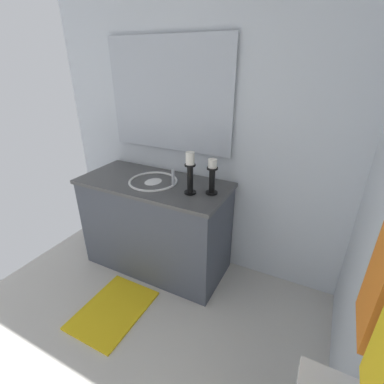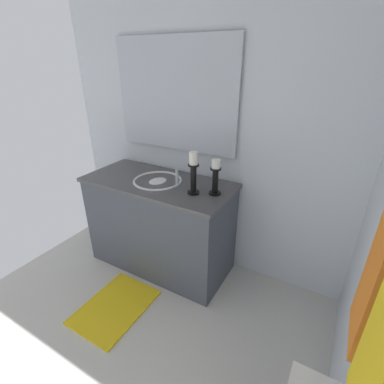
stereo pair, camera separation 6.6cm
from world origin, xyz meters
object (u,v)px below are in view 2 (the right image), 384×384
at_px(candle_holder_short, 193,172).
at_px(sink_basin, 158,185).
at_px(towel_center, 380,356).
at_px(towel_near_vanity, 376,275).
at_px(vanity_cabinet, 160,224).
at_px(mirror, 174,96).
at_px(bath_mat, 115,307).
at_px(candle_holder_tall, 215,176).

bearing_deg(candle_holder_short, sink_basin, -98.33).
bearing_deg(towel_center, sink_basin, -129.91).
bearing_deg(towel_near_vanity, candle_holder_short, -129.18).
relative_size(vanity_cabinet, mirror, 1.14).
relative_size(towel_center, bath_mat, 0.76).
bearing_deg(candle_holder_tall, bath_mat, -38.55).
relative_size(candle_holder_short, bath_mat, 0.53).
bearing_deg(towel_near_vanity, sink_basin, -122.78).
height_order(vanity_cabinet, candle_holder_tall, candle_holder_tall).
height_order(sink_basin, towel_near_vanity, towel_near_vanity).
height_order(vanity_cabinet, mirror, mirror).
bearing_deg(towel_near_vanity, vanity_cabinet, -122.76).
relative_size(candle_holder_tall, towel_center, 0.59).
bearing_deg(candle_holder_tall, towel_center, 37.25).
bearing_deg(bath_mat, candle_holder_tall, 141.45).
height_order(mirror, candle_holder_short, mirror).
relative_size(vanity_cabinet, towel_center, 2.76).
distance_m(candle_holder_short, towel_near_vanity, 1.39).
height_order(towel_near_vanity, towel_center, same).
height_order(mirror, towel_near_vanity, mirror).
bearing_deg(towel_near_vanity, candle_holder_tall, -135.46).
distance_m(towel_near_vanity, bath_mat, 1.88).
distance_m(candle_holder_tall, towel_center, 1.54).
xyz_separation_m(towel_near_vanity, towel_center, (0.28, 0.00, 0.01)).
height_order(vanity_cabinet, sink_basin, sink_basin).
bearing_deg(candle_holder_short, candle_holder_tall, 115.67).
xyz_separation_m(candle_holder_short, towel_center, (1.14, 1.06, 0.21)).
bearing_deg(bath_mat, candle_holder_short, 147.28).
bearing_deg(candle_holder_short, towel_near_vanity, 50.82).
bearing_deg(towel_center, vanity_cabinet, -129.89).
xyz_separation_m(vanity_cabinet, candle_holder_short, (0.05, 0.37, 0.58)).
bearing_deg(vanity_cabinet, candle_holder_short, 81.70).
distance_m(towel_near_vanity, towel_center, 0.28).
bearing_deg(sink_basin, candle_holder_tall, 91.70).
relative_size(sink_basin, towel_near_vanity, 0.84).
relative_size(sink_basin, bath_mat, 0.67).
bearing_deg(towel_center, mirror, -135.89).
xyz_separation_m(vanity_cabinet, bath_mat, (0.62, 0.00, -0.41)).
bearing_deg(towel_center, towel_near_vanity, 180.00).
bearing_deg(towel_center, candle_holder_tall, -142.75).
relative_size(mirror, bath_mat, 1.84).
distance_m(towel_center, bath_mat, 1.95).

